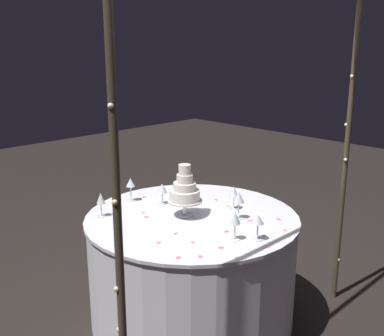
% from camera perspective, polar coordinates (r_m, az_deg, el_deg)
% --- Properties ---
extents(ground_plane, '(12.00, 12.00, 0.00)m').
position_cam_1_polar(ground_plane, '(3.30, 0.00, -17.99)').
color(ground_plane, black).
extents(decorative_arch, '(1.93, 0.05, 2.11)m').
position_cam_1_polar(decorative_arch, '(2.45, 8.76, 4.80)').
color(decorative_arch, '#473D2D').
rests_on(decorative_arch, ground).
extents(main_table, '(1.36, 1.36, 0.74)m').
position_cam_1_polar(main_table, '(3.11, 0.00, -12.27)').
color(main_table, white).
rests_on(main_table, ground).
extents(tiered_cake, '(0.22, 0.22, 0.34)m').
position_cam_1_polar(tiered_cake, '(2.90, -0.90, -2.81)').
color(tiered_cake, silver).
rests_on(tiered_cake, main_table).
extents(wine_glass_0, '(0.06, 0.06, 0.16)m').
position_cam_1_polar(wine_glass_0, '(2.97, -11.16, -3.85)').
color(wine_glass_0, silver).
rests_on(wine_glass_0, main_table).
extents(wine_glass_1, '(0.07, 0.07, 0.15)m').
position_cam_1_polar(wine_glass_1, '(2.60, 8.13, -6.43)').
color(wine_glass_1, silver).
rests_on(wine_glass_1, main_table).
extents(wine_glass_2, '(0.06, 0.06, 0.16)m').
position_cam_1_polar(wine_glass_2, '(3.22, -7.57, -1.93)').
color(wine_glass_2, silver).
rests_on(wine_glass_2, main_table).
extents(wine_glass_3, '(0.06, 0.06, 0.17)m').
position_cam_1_polar(wine_glass_3, '(2.58, 5.33, -6.29)').
color(wine_glass_3, silver).
rests_on(wine_glass_3, main_table).
extents(wine_glass_4, '(0.06, 0.06, 0.14)m').
position_cam_1_polar(wine_glass_4, '(3.15, -3.69, -2.61)').
color(wine_glass_4, silver).
rests_on(wine_glass_4, main_table).
extents(wine_glass_5, '(0.07, 0.07, 0.18)m').
position_cam_1_polar(wine_glass_5, '(2.88, 5.78, -3.72)').
color(wine_glass_5, silver).
rests_on(wine_glass_5, main_table).
extents(wine_glass_6, '(0.06, 0.06, 0.16)m').
position_cam_1_polar(wine_glass_6, '(3.05, 5.17, -3.03)').
color(wine_glass_6, silver).
rests_on(wine_glass_6, main_table).
extents(cake_knife, '(0.25, 0.19, 0.01)m').
position_cam_1_polar(cake_knife, '(3.36, 0.05, -3.21)').
color(cake_knife, silver).
rests_on(cake_knife, main_table).
extents(rose_petal_0, '(0.02, 0.03, 0.00)m').
position_cam_1_polar(rose_petal_0, '(2.79, 11.35, -7.50)').
color(rose_petal_0, '#EA6B84').
rests_on(rose_petal_0, main_table).
extents(rose_petal_1, '(0.03, 0.04, 0.00)m').
position_cam_1_polar(rose_petal_1, '(3.38, 5.01, -3.22)').
color(rose_petal_1, '#EA6B84').
rests_on(rose_petal_1, main_table).
extents(rose_petal_2, '(0.04, 0.04, 0.00)m').
position_cam_1_polar(rose_petal_2, '(3.25, 3.01, -3.92)').
color(rose_petal_2, '#EA6B84').
rests_on(rose_petal_2, main_table).
extents(rose_petal_3, '(0.04, 0.04, 0.00)m').
position_cam_1_polar(rose_petal_3, '(3.32, -5.93, -3.58)').
color(rose_petal_3, '#EA6B84').
rests_on(rose_petal_3, main_table).
extents(rose_petal_4, '(0.04, 0.04, 0.00)m').
position_cam_1_polar(rose_petal_4, '(2.43, 1.05, -10.83)').
color(rose_petal_4, '#EA6B84').
rests_on(rose_petal_4, main_table).
extents(rose_petal_5, '(0.04, 0.03, 0.00)m').
position_cam_1_polar(rose_petal_5, '(2.73, 4.26, -7.79)').
color(rose_petal_5, '#EA6B84').
rests_on(rose_petal_5, main_table).
extents(rose_petal_6, '(0.03, 0.03, 0.00)m').
position_cam_1_polar(rose_petal_6, '(2.70, -2.03, -8.05)').
color(rose_petal_6, '#EA6B84').
rests_on(rose_petal_6, main_table).
extents(rose_petal_7, '(0.03, 0.03, 0.00)m').
position_cam_1_polar(rose_petal_7, '(2.59, -4.16, -9.13)').
color(rose_petal_7, '#EA6B84').
rests_on(rose_petal_7, main_table).
extents(rose_petal_8, '(0.03, 0.02, 0.00)m').
position_cam_1_polar(rose_petal_8, '(2.70, 8.85, -8.21)').
color(rose_petal_8, '#EA6B84').
rests_on(rose_petal_8, main_table).
extents(rose_petal_9, '(0.04, 0.04, 0.00)m').
position_cam_1_polar(rose_petal_9, '(2.92, -9.35, -6.41)').
color(rose_petal_9, '#EA6B84').
rests_on(rose_petal_9, main_table).
extents(rose_petal_10, '(0.03, 0.04, 0.00)m').
position_cam_1_polar(rose_petal_10, '(2.90, 7.13, -6.42)').
color(rose_petal_10, '#EA6B84').
rests_on(rose_petal_10, main_table).
extents(rose_petal_11, '(0.03, 0.03, 0.00)m').
position_cam_1_polar(rose_petal_11, '(3.13, 4.50, -4.72)').
color(rose_petal_11, '#EA6B84').
rests_on(rose_petal_11, main_table).
extents(rose_petal_12, '(0.03, 0.04, 0.00)m').
position_cam_1_polar(rose_petal_12, '(2.95, 10.60, -6.19)').
color(rose_petal_12, '#EA6B84').
rests_on(rose_petal_12, main_table).
extents(rose_petal_13, '(0.04, 0.04, 0.00)m').
position_cam_1_polar(rose_petal_13, '(2.95, -5.62, -6.01)').
color(rose_petal_13, '#EA6B84').
rests_on(rose_petal_13, main_table).
extents(rose_petal_14, '(0.02, 0.03, 0.00)m').
position_cam_1_polar(rose_petal_14, '(2.59, 0.09, -9.11)').
color(rose_petal_14, '#EA6B84').
rests_on(rose_petal_14, main_table).
extents(rose_petal_15, '(0.03, 0.03, 0.00)m').
position_cam_1_polar(rose_petal_15, '(3.03, -6.01, -5.47)').
color(rose_petal_15, '#EA6B84').
rests_on(rose_petal_15, main_table).
extents(rose_petal_16, '(0.05, 0.04, 0.00)m').
position_cam_1_polar(rose_petal_16, '(3.44, 0.57, -2.80)').
color(rose_petal_16, '#EA6B84').
rests_on(rose_petal_16, main_table).
extents(rose_petal_17, '(0.03, 0.04, 0.00)m').
position_cam_1_polar(rose_petal_17, '(2.57, 9.35, -9.50)').
color(rose_petal_17, '#EA6B84').
rests_on(rose_petal_17, main_table).
extents(rose_petal_18, '(0.04, 0.03, 0.00)m').
position_cam_1_polar(rose_petal_18, '(2.53, 3.60, -9.75)').
color(rose_petal_18, '#EA6B84').
rests_on(rose_petal_18, main_table).
extents(rose_petal_19, '(0.04, 0.03, 0.00)m').
position_cam_1_polar(rose_petal_19, '(2.42, -1.72, -10.95)').
color(rose_petal_19, '#EA6B84').
rests_on(rose_petal_19, main_table).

